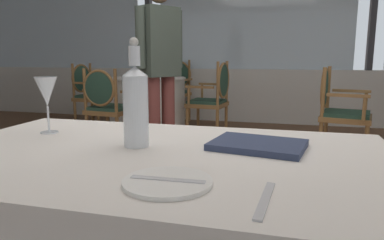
% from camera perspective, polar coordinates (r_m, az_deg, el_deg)
% --- Properties ---
extents(ground_plane, '(14.16, 14.16, 0.00)m').
position_cam_1_polar(ground_plane, '(2.32, -0.45, -16.71)').
color(ground_plane, brown).
extents(window_wall_far, '(10.89, 0.14, 2.89)m').
position_cam_1_polar(window_wall_far, '(5.80, 9.49, 11.00)').
color(window_wall_far, silver).
rests_on(window_wall_far, ground_plane).
extents(side_plate, '(0.20, 0.20, 0.01)m').
position_cam_1_polar(side_plate, '(0.81, -3.93, -9.86)').
color(side_plate, white).
rests_on(side_plate, foreground_table).
extents(butter_knife, '(0.17, 0.02, 0.00)m').
position_cam_1_polar(butter_knife, '(0.81, -3.94, -9.52)').
color(butter_knife, silver).
rests_on(butter_knife, foreground_table).
extents(dinner_fork, '(0.03, 0.20, 0.00)m').
position_cam_1_polar(dinner_fork, '(0.74, 11.61, -12.39)').
color(dinner_fork, silver).
rests_on(dinner_fork, foreground_table).
extents(water_bottle, '(0.08, 0.08, 0.34)m').
position_cam_1_polar(water_bottle, '(1.13, -9.01, 2.60)').
color(water_bottle, white).
rests_on(water_bottle, foreground_table).
extents(wine_glass, '(0.08, 0.08, 0.21)m').
position_cam_1_polar(wine_glass, '(1.42, -22.26, 4.06)').
color(wine_glass, white).
rests_on(wine_glass, foreground_table).
extents(menu_book, '(0.31, 0.25, 0.02)m').
position_cam_1_polar(menu_book, '(1.13, 10.51, -3.92)').
color(menu_book, '#2D3856').
rests_on(menu_book, foreground_table).
extents(dining_chair_0_1, '(0.55, 0.60, 0.95)m').
position_cam_1_polar(dining_chair_0_1, '(3.81, 22.25, 2.07)').
color(dining_chair_0_1, olive).
rests_on(dining_chair_0_1, ground_plane).
extents(background_table_1, '(1.07, 1.07, 0.77)m').
position_cam_1_polar(background_table_1, '(4.97, -7.16, 2.36)').
color(background_table_1, white).
rests_on(background_table_1, ground_plane).
extents(dining_chair_1_0, '(0.51, 0.57, 0.99)m').
position_cam_1_polar(dining_chair_1_0, '(4.57, 3.57, 4.14)').
color(dining_chair_1_0, olive).
rests_on(dining_chair_1_0, ground_plane).
extents(dining_chair_1_1, '(0.57, 0.51, 0.99)m').
position_cam_1_polar(dining_chair_1_1, '(5.82, -2.68, 5.49)').
color(dining_chair_1_1, olive).
rests_on(dining_chair_1_1, ground_plane).
extents(dining_chair_1_2, '(0.51, 0.57, 0.95)m').
position_cam_1_polar(dining_chair_1_2, '(5.47, -16.14, 4.57)').
color(dining_chair_1_2, olive).
rests_on(dining_chair_1_2, ground_plane).
extents(dining_chair_1_3, '(0.57, 0.51, 0.92)m').
position_cam_1_polar(dining_chair_1_3, '(4.14, -13.49, 2.78)').
color(dining_chair_1_3, olive).
rests_on(dining_chair_1_3, ground_plane).
extents(diner_person_0, '(0.36, 0.46, 1.76)m').
position_cam_1_polar(diner_person_0, '(3.44, -5.10, 9.42)').
color(diner_person_0, brown).
rests_on(diner_person_0, ground_plane).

